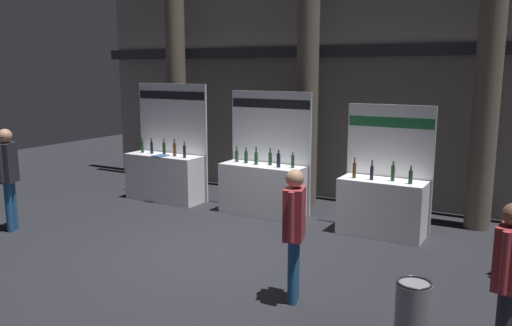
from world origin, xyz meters
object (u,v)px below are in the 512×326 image
object	(u,v)px
exhibitor_booth_0	(166,172)
exhibitor_booth_1	(263,184)
visitor_1	(8,171)
visitor_2	(509,273)
trash_bin	(413,312)
visitor_4	(294,225)
exhibitor_booth_2	(383,202)

from	to	relation	value
exhibitor_booth_0	exhibitor_booth_1	size ratio (longest dim) A/B	1.05
visitor_1	visitor_2	bearing A→B (deg)	-117.61
trash_bin	visitor_2	xyz separation A→B (m)	(0.87, -0.03, 0.63)
exhibitor_booth_0	visitor_4	world-z (taller)	exhibitor_booth_0
visitor_2	visitor_4	bearing A→B (deg)	92.66
trash_bin	visitor_1	xyz separation A→B (m)	(-7.18, 0.34, 0.76)
visitor_1	trash_bin	bearing A→B (deg)	-117.67
exhibitor_booth_0	exhibitor_booth_1	world-z (taller)	exhibitor_booth_0
exhibitor_booth_1	trash_bin	xyz separation A→B (m)	(3.79, -3.56, -0.27)
trash_bin	visitor_4	bearing A→B (deg)	170.47
visitor_2	exhibitor_booth_1	bearing A→B (deg)	61.90
visitor_2	exhibitor_booth_0	bearing A→B (deg)	73.27
exhibitor_booth_2	trash_bin	world-z (taller)	exhibitor_booth_2
visitor_4	visitor_2	bearing A→B (deg)	-112.33
exhibitor_booth_0	visitor_1	distance (m)	3.31
exhibitor_booth_0	visitor_2	size ratio (longest dim) A/B	1.55
exhibitor_booth_0	exhibitor_booth_1	bearing A→B (deg)	2.32
exhibitor_booth_1	trash_bin	size ratio (longest dim) A/B	3.57
exhibitor_booth_0	trash_bin	size ratio (longest dim) A/B	3.74
exhibitor_booth_2	visitor_1	size ratio (longest dim) A/B	1.23
trash_bin	visitor_1	size ratio (longest dim) A/B	0.37
trash_bin	visitor_4	size ratio (longest dim) A/B	0.40
trash_bin	visitor_4	world-z (taller)	visitor_4
exhibitor_booth_0	exhibitor_booth_2	xyz separation A→B (m)	(4.88, -0.04, -0.04)
exhibitor_booth_2	visitor_2	bearing A→B (deg)	-57.50
exhibitor_booth_2	visitor_1	bearing A→B (deg)	-152.18
visitor_1	visitor_4	bearing A→B (deg)	-115.80
visitor_2	visitor_1	bearing A→B (deg)	96.89
exhibitor_booth_0	visitor_4	xyz separation A→B (m)	(4.68, -3.21, 0.37)
visitor_1	visitor_4	xyz separation A→B (m)	(5.66, -0.08, -0.10)
visitor_1	visitor_2	world-z (taller)	visitor_1
visitor_1	exhibitor_booth_0	bearing A→B (deg)	-42.26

